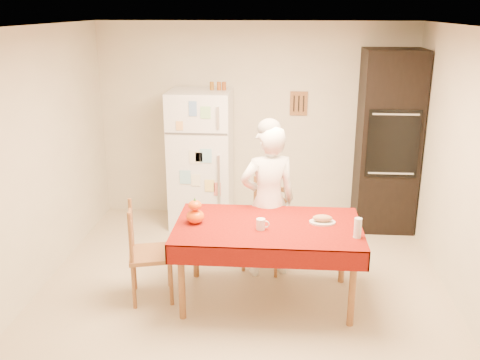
# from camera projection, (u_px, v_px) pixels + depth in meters

# --- Properties ---
(floor) EXTENTS (4.50, 4.50, 0.00)m
(floor) POSITION_uv_depth(u_px,v_px,m) (242.00, 299.00, 5.10)
(floor) COLOR #C4AF8D
(floor) RESTS_ON ground
(room_shell) EXTENTS (4.02, 4.52, 2.51)m
(room_shell) POSITION_uv_depth(u_px,v_px,m) (242.00, 133.00, 4.61)
(room_shell) COLOR beige
(room_shell) RESTS_ON ground
(refrigerator) EXTENTS (0.75, 0.74, 1.70)m
(refrigerator) POSITION_uv_depth(u_px,v_px,m) (201.00, 159.00, 6.67)
(refrigerator) COLOR white
(refrigerator) RESTS_ON floor
(oven_cabinet) EXTENTS (0.70, 0.62, 2.20)m
(oven_cabinet) POSITION_uv_depth(u_px,v_px,m) (388.00, 142.00, 6.47)
(oven_cabinet) COLOR black
(oven_cabinet) RESTS_ON floor
(dining_table) EXTENTS (1.70, 1.00, 0.76)m
(dining_table) POSITION_uv_depth(u_px,v_px,m) (268.00, 232.00, 4.90)
(dining_table) COLOR brown
(dining_table) RESTS_ON floor
(chair_far) EXTENTS (0.52, 0.51, 0.95)m
(chair_far) POSITION_uv_depth(u_px,v_px,m) (267.00, 221.00, 5.63)
(chair_far) COLOR brown
(chair_far) RESTS_ON floor
(chair_left) EXTENTS (0.49, 0.51, 0.95)m
(chair_left) POSITION_uv_depth(u_px,v_px,m) (144.00, 249.00, 4.98)
(chair_left) COLOR brown
(chair_left) RESTS_ON floor
(seated_woman) EXTENTS (0.66, 0.54, 1.58)m
(seated_woman) POSITION_uv_depth(u_px,v_px,m) (268.00, 202.00, 5.37)
(seated_woman) COLOR white
(seated_woman) RESTS_ON floor
(coffee_mug) EXTENTS (0.08, 0.08, 0.10)m
(coffee_mug) POSITION_uv_depth(u_px,v_px,m) (261.00, 224.00, 4.76)
(coffee_mug) COLOR silver
(coffee_mug) RESTS_ON dining_table
(pumpkin_lower) EXTENTS (0.17, 0.17, 0.13)m
(pumpkin_lower) POSITION_uv_depth(u_px,v_px,m) (195.00, 216.00, 4.90)
(pumpkin_lower) COLOR #C84904
(pumpkin_lower) RESTS_ON dining_table
(pumpkin_upper) EXTENTS (0.12, 0.12, 0.09)m
(pumpkin_upper) POSITION_uv_depth(u_px,v_px,m) (195.00, 205.00, 4.87)
(pumpkin_upper) COLOR #D13C04
(pumpkin_upper) RESTS_ON pumpkin_lower
(wine_glass) EXTENTS (0.07, 0.07, 0.18)m
(wine_glass) POSITION_uv_depth(u_px,v_px,m) (358.00, 228.00, 4.59)
(wine_glass) COLOR silver
(wine_glass) RESTS_ON dining_table
(bread_plate) EXTENTS (0.24, 0.24, 0.02)m
(bread_plate) POSITION_uv_depth(u_px,v_px,m) (322.00, 222.00, 4.91)
(bread_plate) COLOR silver
(bread_plate) RESTS_ON dining_table
(bread_loaf) EXTENTS (0.18, 0.10, 0.06)m
(bread_loaf) POSITION_uv_depth(u_px,v_px,m) (323.00, 218.00, 4.90)
(bread_loaf) COLOR #9A7D4C
(bread_loaf) RESTS_ON bread_plate
(spice_jar_left) EXTENTS (0.05, 0.05, 0.10)m
(spice_jar_left) POSITION_uv_depth(u_px,v_px,m) (212.00, 86.00, 6.43)
(spice_jar_left) COLOR brown
(spice_jar_left) RESTS_ON refrigerator
(spice_jar_mid) EXTENTS (0.05, 0.05, 0.10)m
(spice_jar_mid) POSITION_uv_depth(u_px,v_px,m) (219.00, 86.00, 6.43)
(spice_jar_mid) COLOR brown
(spice_jar_mid) RESTS_ON refrigerator
(spice_jar_right) EXTENTS (0.05, 0.05, 0.10)m
(spice_jar_right) POSITION_uv_depth(u_px,v_px,m) (224.00, 86.00, 6.42)
(spice_jar_right) COLOR brown
(spice_jar_right) RESTS_ON refrigerator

